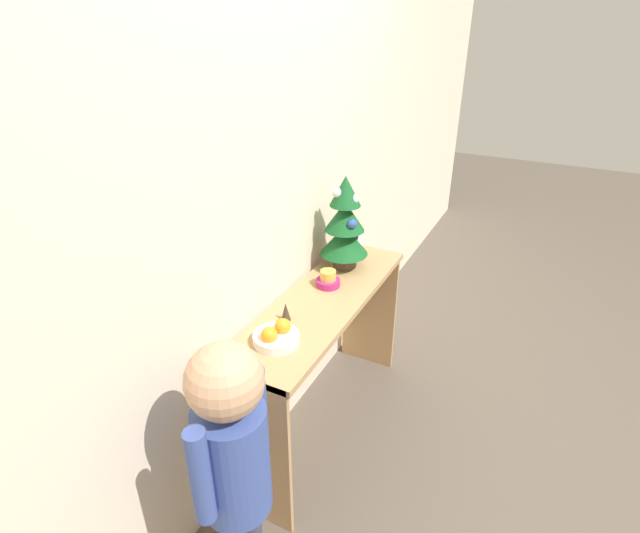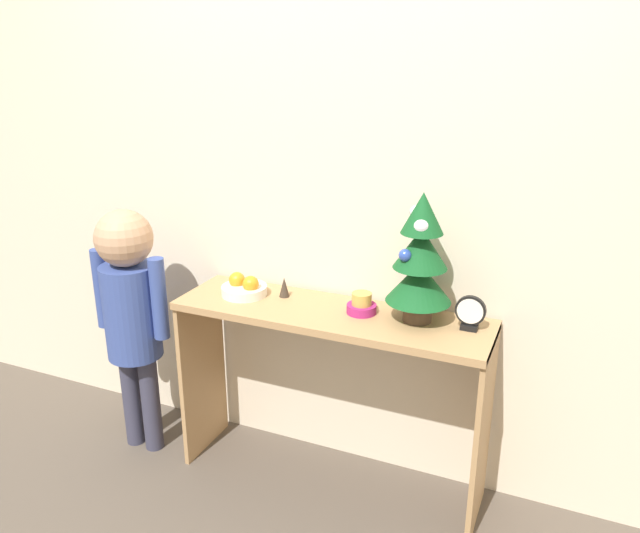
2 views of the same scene
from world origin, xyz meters
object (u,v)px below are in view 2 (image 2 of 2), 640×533
singing_bowl (362,305)px  desk_clock (470,313)px  mini_tree (420,259)px  figurine (284,287)px  child_figure (131,302)px  fruit_bowl (244,288)px

singing_bowl → desk_clock: 0.41m
mini_tree → singing_bowl: (-0.22, -0.01, -0.21)m
figurine → child_figure: 0.68m
fruit_bowl → figurine: (0.16, 0.05, 0.01)m
child_figure → singing_bowl: bearing=8.3°
fruit_bowl → desk_clock: size_ratio=1.44×
mini_tree → fruit_bowl: size_ratio=2.61×
singing_bowl → desk_clock: desk_clock is taller
singing_bowl → figurine: (-0.35, 0.03, 0.01)m
singing_bowl → child_figure: child_figure is taller
fruit_bowl → desk_clock: (0.92, 0.03, 0.03)m
singing_bowl → child_figure: 1.02m
mini_tree → figurine: size_ratio=5.92×
mini_tree → child_figure: bearing=-172.5°
fruit_bowl → figurine: 0.17m
mini_tree → figurine: bearing=178.2°
figurine → mini_tree: bearing=-1.8°
figurine → desk_clock: bearing=-1.5°
desk_clock → child_figure: child_figure is taller
singing_bowl → desk_clock: bearing=1.7°
mini_tree → fruit_bowl: mini_tree is taller
singing_bowl → figurine: bearing=174.7°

